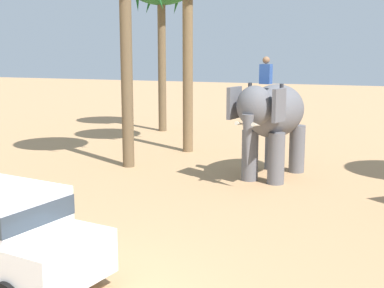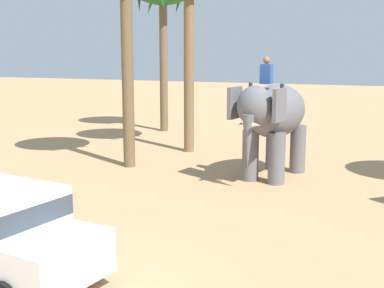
{
  "view_description": "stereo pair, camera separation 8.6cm",
  "coord_description": "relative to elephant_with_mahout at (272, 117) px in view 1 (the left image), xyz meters",
  "views": [
    {
      "loc": [
        5.46,
        -6.59,
        3.99
      ],
      "look_at": [
        0.16,
        5.86,
        1.6
      ],
      "focal_mm": 48.39,
      "sensor_mm": 36.0,
      "label": 1
    },
    {
      "loc": [
        5.54,
        -6.56,
        3.99
      ],
      "look_at": [
        0.16,
        5.86,
        1.6
      ],
      "focal_mm": 48.39,
      "sensor_mm": 36.0,
      "label": 2
    }
  ],
  "objects": [
    {
      "name": "elephant_with_mahout",
      "position": [
        0.0,
        0.0,
        0.0
      ],
      "size": [
        2.05,
        3.98,
        3.88
      ],
      "color": "slate",
      "rests_on": "ground"
    }
  ]
}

